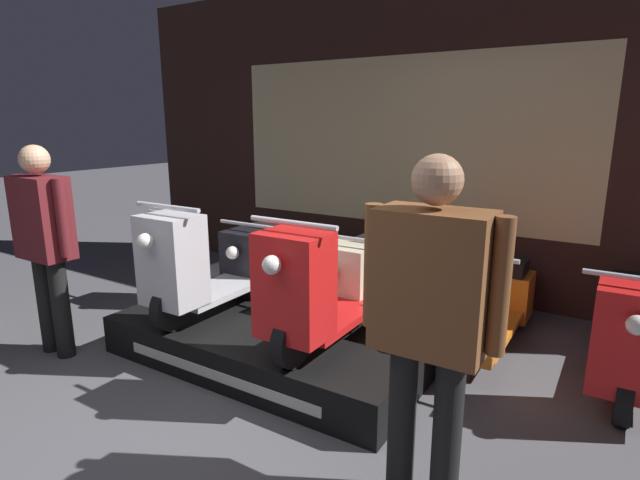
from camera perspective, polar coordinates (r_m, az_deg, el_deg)
The scene contains 12 objects.
ground_plane at distance 3.06m, azimuth -21.07°, elevation -22.72°, with size 30.00×30.00×0.00m, color #4C4C51.
shop_wall_back at distance 5.33m, azimuth 9.22°, elevation 11.54°, with size 6.97×0.09×3.20m.
display_platform at distance 3.98m, azimuth -4.12°, elevation -10.53°, with size 2.34×1.54×0.29m.
scooter_display_left at distance 4.10m, azimuth -10.46°, elevation -2.43°, with size 0.60×1.68×0.91m.
scooter_display_right at distance 3.51m, azimuth 2.44°, elevation -4.96°, with size 0.60×1.68×0.91m.
scooter_backrow_0 at distance 5.47m, azimuth -11.81°, elevation -1.61°, with size 0.60×1.68×0.91m.
scooter_backrow_1 at distance 4.88m, azimuth -3.66°, elevation -3.18°, with size 0.60×1.68×0.91m.
scooter_backrow_2 at distance 4.42m, azimuth 6.50°, elevation -5.04°, with size 0.60×1.68×0.91m.
scooter_backrow_3 at distance 4.13m, azimuth 18.59°, elevation -7.02°, with size 0.60×1.68×0.91m.
scooter_backrow_4 at distance 4.05m, azimuth 31.92°, elevation -8.83°, with size 0.60×1.68×0.91m.
person_left_browsing at distance 4.20m, azimuth -28.97°, elevation 0.48°, with size 0.59×0.24×1.60m.
person_right_browsing at distance 2.22m, azimuth 12.50°, elevation -7.49°, with size 0.64×0.27×1.63m.
Camera 1 is at (2.07, -1.41, 1.76)m, focal length 28.00 mm.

